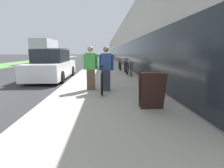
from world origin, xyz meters
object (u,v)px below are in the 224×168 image
at_px(person_bystander, 91,68).
at_px(parked_sedan_curbside, 52,66).
at_px(cruiser_bike_nearest, 126,67).
at_px(cruiser_bike_middle, 120,65).
at_px(person_rider, 106,69).
at_px(bike_rack_hoop, 131,67).
at_px(tandem_bicycle, 102,78).
at_px(sandwich_board_sign, 151,90).
at_px(moving_truck, 47,52).

bearing_deg(person_bystander, parked_sedan_curbside, 124.00).
distance_m(cruiser_bike_nearest, cruiser_bike_middle, 2.37).
height_order(person_rider, bike_rack_hoop, person_rider).
bearing_deg(tandem_bicycle, sandwich_board_sign, -62.52).
bearing_deg(moving_truck, sandwich_board_sign, -66.09).
bearing_deg(parked_sedan_curbside, bike_rack_hoop, -1.20).
bearing_deg(bike_rack_hoop, moving_truck, 122.87).
bearing_deg(parked_sedan_curbside, sandwich_board_sign, -54.90).
bearing_deg(bike_rack_hoop, tandem_bicycle, -115.83).
bearing_deg(parked_sedan_curbside, tandem_bicycle, -50.30).
relative_size(person_rider, parked_sedan_curbside, 0.33).
bearing_deg(person_bystander, sandwich_board_sign, -53.16).
relative_size(person_bystander, cruiser_bike_nearest, 0.83).
distance_m(person_rider, cruiser_bike_nearest, 5.10).
xyz_separation_m(sandwich_board_sign, moving_truck, (-8.84, 19.93, 0.97)).
xyz_separation_m(cruiser_bike_middle, parked_sedan_curbside, (-4.09, -3.49, 0.24)).
xyz_separation_m(person_rider, person_bystander, (-0.55, 0.19, 0.01)).
xyz_separation_m(cruiser_bike_middle, moving_truck, (-8.87, 10.66, 1.06)).
xyz_separation_m(parked_sedan_curbside, moving_truck, (-4.78, 14.15, 0.82)).
height_order(cruiser_bike_middle, sandwich_board_sign, sandwich_board_sign).
height_order(person_rider, person_bystander, person_bystander).
relative_size(cruiser_bike_nearest, parked_sedan_curbside, 0.40).
xyz_separation_m(tandem_bicycle, parked_sedan_curbside, (-2.82, 3.40, 0.21)).
bearing_deg(sandwich_board_sign, moving_truck, 113.91).
height_order(bike_rack_hoop, cruiser_bike_nearest, cruiser_bike_nearest).
relative_size(cruiser_bike_nearest, moving_truck, 0.28).
relative_size(cruiser_bike_middle, sandwich_board_sign, 1.98).
distance_m(person_rider, moving_truck, 19.54).
distance_m(person_bystander, cruiser_bike_nearest, 5.09).
bearing_deg(moving_truck, bike_rack_hoop, -57.13).
xyz_separation_m(person_bystander, parked_sedan_curbside, (-2.42, 3.58, -0.19)).
height_order(tandem_bicycle, sandwich_board_sign, tandem_bicycle).
bearing_deg(moving_truck, person_bystander, -67.92).
bearing_deg(cruiser_bike_middle, tandem_bicycle, -100.41).
bearing_deg(person_rider, person_bystander, 160.63).
xyz_separation_m(bike_rack_hoop, sandwich_board_sign, (-0.37, -5.68, -0.06)).
bearing_deg(parked_sedan_curbside, cruiser_bike_middle, 40.47).
height_order(cruiser_bike_nearest, moving_truck, moving_truck).
bearing_deg(person_bystander, cruiser_bike_middle, 76.67).
relative_size(bike_rack_hoop, moving_truck, 0.13).
xyz_separation_m(tandem_bicycle, moving_truck, (-7.60, 17.55, 1.03)).
height_order(person_bystander, cruiser_bike_nearest, person_bystander).
bearing_deg(cruiser_bike_nearest, bike_rack_hoop, -83.71).
xyz_separation_m(person_rider, bike_rack_hoop, (1.46, 3.68, -0.27)).
bearing_deg(person_rider, parked_sedan_curbside, 128.18).
relative_size(person_bystander, moving_truck, 0.23).
bearing_deg(person_bystander, tandem_bicycle, 23.52).
relative_size(tandem_bicycle, moving_truck, 0.43).
xyz_separation_m(person_bystander, cruiser_bike_middle, (1.68, 7.07, -0.43)).
bearing_deg(cruiser_bike_middle, person_bystander, -103.33).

